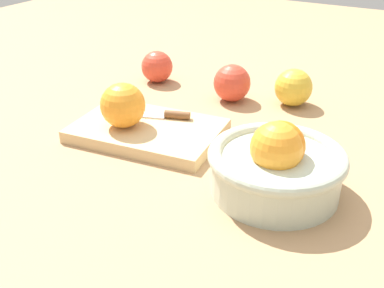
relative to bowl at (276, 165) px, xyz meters
The scene contains 8 objects.
ground_plane 0.18m from the bowl, 41.52° to the right, with size 2.40×2.40×0.00m, color tan.
bowl is the anchor object (origin of this frame).
cutting_board 0.26m from the bowl, 12.19° to the right, with size 0.25×0.16×0.02m, color #DBB77F.
orange_on_board 0.29m from the bowl, ahead, with size 0.08×0.08×0.08m, color orange.
knife 0.27m from the bowl, 20.13° to the right, with size 0.15×0.06×0.01m.
apple_front_left 0.32m from the bowl, 75.30° to the right, with size 0.07×0.07×0.07m, color gold.
apple_front_right 0.34m from the bowl, 54.21° to the right, with size 0.07×0.07×0.07m, color #D6422D.
apple_front_right_2 0.48m from the bowl, 36.66° to the right, with size 0.07×0.07×0.07m, color #D6422D.
Camera 1 is at (-0.30, 0.65, 0.37)m, focal length 43.77 mm.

